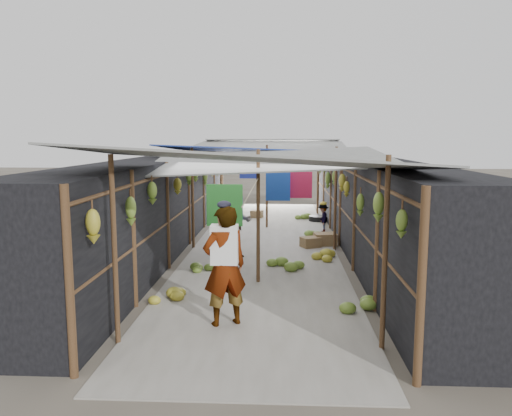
% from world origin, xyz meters
% --- Properties ---
extents(ground, '(80.00, 80.00, 0.00)m').
position_xyz_m(ground, '(0.00, 0.00, 0.00)').
color(ground, '#6B6356').
rests_on(ground, ground).
extents(aisle_slab, '(3.60, 16.00, 0.02)m').
position_xyz_m(aisle_slab, '(0.00, 6.50, 0.01)').
color(aisle_slab, '#9E998E').
rests_on(aisle_slab, ground).
extents(stall_left, '(1.40, 15.00, 2.30)m').
position_xyz_m(stall_left, '(-2.70, 6.50, 1.15)').
color(stall_left, black).
rests_on(stall_left, ground).
extents(stall_right, '(1.40, 15.00, 2.30)m').
position_xyz_m(stall_right, '(2.70, 6.50, 1.15)').
color(stall_right, black).
rests_on(stall_right, ground).
extents(crate_near, '(0.57, 0.53, 0.28)m').
position_xyz_m(crate_near, '(1.21, 6.19, 0.14)').
color(crate_near, '#8F6C48').
rests_on(crate_near, ground).
extents(crate_mid, '(0.62, 0.53, 0.33)m').
position_xyz_m(crate_mid, '(1.61, 6.46, 0.17)').
color(crate_mid, '#8F6C48').
rests_on(crate_mid, ground).
extents(crate_back, '(0.47, 0.41, 0.27)m').
position_xyz_m(crate_back, '(-0.41, 10.93, 0.13)').
color(crate_back, '#8F6C48').
rests_on(crate_back, ground).
extents(black_basin, '(0.63, 0.63, 0.19)m').
position_xyz_m(black_basin, '(1.70, 10.30, 0.09)').
color(black_basin, black).
rests_on(black_basin, ground).
extents(vendor_elderly, '(0.79, 0.68, 1.83)m').
position_xyz_m(vendor_elderly, '(-0.40, 0.74, 0.92)').
color(vendor_elderly, silver).
rests_on(vendor_elderly, ground).
extents(shopper_blue, '(0.84, 0.66, 1.71)m').
position_xyz_m(shopper_blue, '(-0.66, 5.07, 0.85)').
color(shopper_blue, navy).
rests_on(shopper_blue, ground).
extents(vendor_seated, '(0.35, 0.57, 0.86)m').
position_xyz_m(vendor_seated, '(1.70, 8.34, 0.43)').
color(vendor_seated, '#524B47').
rests_on(vendor_seated, ground).
extents(market_canopy, '(5.62, 15.20, 2.77)m').
position_xyz_m(market_canopy, '(0.03, 6.83, 2.41)').
color(market_canopy, brown).
rests_on(market_canopy, ground).
extents(hanging_bananas, '(3.95, 13.80, 0.80)m').
position_xyz_m(hanging_bananas, '(-0.15, 6.64, 1.72)').
color(hanging_bananas, '#A19729').
rests_on(hanging_bananas, ground).
extents(floor_bananas, '(3.83, 9.95, 0.35)m').
position_xyz_m(floor_bananas, '(0.34, 4.39, 0.15)').
color(floor_bananas, '#A19729').
rests_on(floor_bananas, ground).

